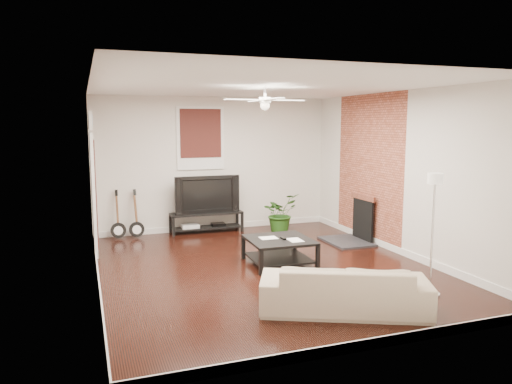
# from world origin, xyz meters

# --- Properties ---
(room) EXTENTS (5.01, 6.01, 2.81)m
(room) POSITION_xyz_m (0.00, 0.00, 1.40)
(room) COLOR black
(room) RESTS_ON ground
(brick_accent) EXTENTS (0.02, 2.20, 2.80)m
(brick_accent) POSITION_xyz_m (2.49, 1.00, 1.40)
(brick_accent) COLOR brown
(brick_accent) RESTS_ON floor
(fireplace) EXTENTS (0.80, 1.10, 0.92)m
(fireplace) POSITION_xyz_m (2.20, 1.00, 0.46)
(fireplace) COLOR black
(fireplace) RESTS_ON floor
(window_back) EXTENTS (1.00, 0.06, 1.30)m
(window_back) POSITION_xyz_m (-0.30, 2.97, 1.95)
(window_back) COLOR #37140F
(window_back) RESTS_ON wall_back
(door_left) EXTENTS (0.08, 1.00, 2.50)m
(door_left) POSITION_xyz_m (-2.46, 1.90, 1.25)
(door_left) COLOR white
(door_left) RESTS_ON wall_left
(tv_stand) EXTENTS (1.50, 0.40, 0.42)m
(tv_stand) POSITION_xyz_m (-0.25, 2.78, 0.21)
(tv_stand) COLOR black
(tv_stand) RESTS_ON floor
(tv) EXTENTS (1.35, 0.18, 0.77)m
(tv) POSITION_xyz_m (-0.25, 2.80, 0.81)
(tv) COLOR black
(tv) RESTS_ON tv_stand
(coffee_table) EXTENTS (1.02, 1.02, 0.42)m
(coffee_table) POSITION_xyz_m (0.29, 0.11, 0.21)
(coffee_table) COLOR black
(coffee_table) RESTS_ON floor
(sofa) EXTENTS (2.14, 1.55, 0.58)m
(sofa) POSITION_xyz_m (0.27, -1.99, 0.29)
(sofa) COLOR #BDAB8D
(sofa) RESTS_ON floor
(floor_lamp) EXTENTS (0.36, 0.36, 1.63)m
(floor_lamp) POSITION_xyz_m (1.62, -1.89, 0.81)
(floor_lamp) COLOR white
(floor_lamp) RESTS_ON floor
(potted_plant) EXTENTS (0.94, 0.89, 0.81)m
(potted_plant) POSITION_xyz_m (1.20, 2.27, 0.41)
(potted_plant) COLOR #225117
(potted_plant) RESTS_ON floor
(guitar_left) EXTENTS (0.31, 0.22, 0.97)m
(guitar_left) POSITION_xyz_m (-2.03, 2.75, 0.48)
(guitar_left) COLOR black
(guitar_left) RESTS_ON floor
(guitar_right) EXTENTS (0.33, 0.25, 0.97)m
(guitar_right) POSITION_xyz_m (-1.68, 2.72, 0.48)
(guitar_right) COLOR black
(guitar_right) RESTS_ON floor
(ceiling_fan) EXTENTS (1.24, 1.24, 0.32)m
(ceiling_fan) POSITION_xyz_m (0.00, 0.00, 2.60)
(ceiling_fan) COLOR white
(ceiling_fan) RESTS_ON ceiling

